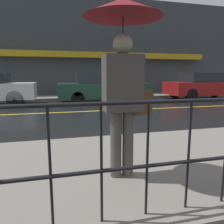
# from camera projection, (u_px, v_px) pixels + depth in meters

# --- Properties ---
(ground_plane) EXTENTS (80.00, 80.00, 0.00)m
(ground_plane) POSITION_uv_depth(u_px,v_px,m) (99.00, 111.00, 8.49)
(ground_plane) COLOR black
(sidewalk_near) EXTENTS (28.00, 2.90, 0.13)m
(sidewalk_near) POSITION_uv_depth(u_px,v_px,m) (165.00, 162.00, 3.38)
(sidewalk_near) COLOR slate
(sidewalk_near) RESTS_ON ground_plane
(sidewalk_far) EXTENTS (28.00, 2.05, 0.13)m
(sidewalk_far) POSITION_uv_depth(u_px,v_px,m) (84.00, 97.00, 13.17)
(sidewalk_far) COLOR slate
(sidewalk_far) RESTS_ON ground_plane
(lane_marking) EXTENTS (25.20, 0.12, 0.01)m
(lane_marking) POSITION_uv_depth(u_px,v_px,m) (99.00, 111.00, 8.49)
(lane_marking) COLOR gold
(lane_marking) RESTS_ON ground_plane
(building_storefront) EXTENTS (28.00, 0.85, 6.21)m
(building_storefront) POSITION_uv_depth(u_px,v_px,m) (80.00, 48.00, 13.76)
(building_storefront) COLOR #383D42
(building_storefront) RESTS_ON ground_plane
(pedestrian) EXTENTS (0.91, 0.91, 2.12)m
(pedestrian) POSITION_uv_depth(u_px,v_px,m) (123.00, 48.00, 2.53)
(pedestrian) COLOR #4C4742
(pedestrian) RESTS_ON sidewalk_near
(car_dark_green) EXTENTS (4.61, 1.91, 1.47)m
(car_dark_green) POSITION_uv_depth(u_px,v_px,m) (103.00, 87.00, 11.05)
(car_dark_green) COLOR #193828
(car_dark_green) RESTS_ON ground_plane
(car_red) EXTENTS (4.41, 1.81, 1.49)m
(car_red) POSITION_uv_depth(u_px,v_px,m) (204.00, 86.00, 12.49)
(car_red) COLOR maroon
(car_red) RESTS_ON ground_plane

